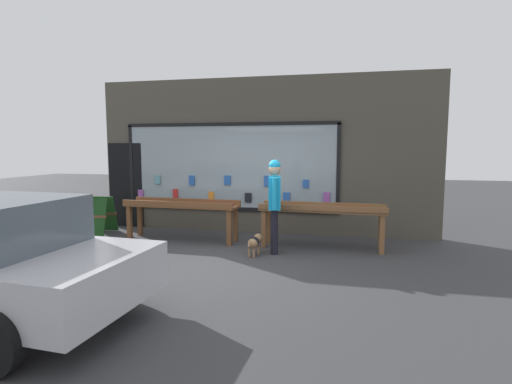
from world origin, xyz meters
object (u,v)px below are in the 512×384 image
(small_dog, at_px, (255,242))
(sandwich_board_sign, at_px, (99,215))
(display_table_right, at_px, (322,213))
(person_browsing, at_px, (275,198))
(display_table_left, at_px, (182,208))

(small_dog, relative_size, sandwich_board_sign, 0.68)
(display_table_right, distance_m, person_browsing, 1.10)
(person_browsing, distance_m, small_dog, 0.89)
(small_dog, bearing_deg, sandwich_board_sign, 83.34)
(sandwich_board_sign, bearing_deg, small_dog, -19.20)
(display_table_left, relative_size, sandwich_board_sign, 2.93)
(display_table_left, xyz_separation_m, display_table_right, (2.97, 0.01, 0.01))
(display_table_right, xyz_separation_m, sandwich_board_sign, (-5.12, 0.22, -0.27))
(sandwich_board_sign, bearing_deg, display_table_right, -6.71)
(display_table_right, bearing_deg, display_table_left, -179.90)
(display_table_left, height_order, person_browsing, person_browsing)
(display_table_left, xyz_separation_m, small_dog, (1.79, -0.83, -0.45))
(small_dog, height_order, sandwich_board_sign, sandwich_board_sign)
(display_table_right, height_order, person_browsing, person_browsing)
(person_browsing, relative_size, small_dog, 3.05)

